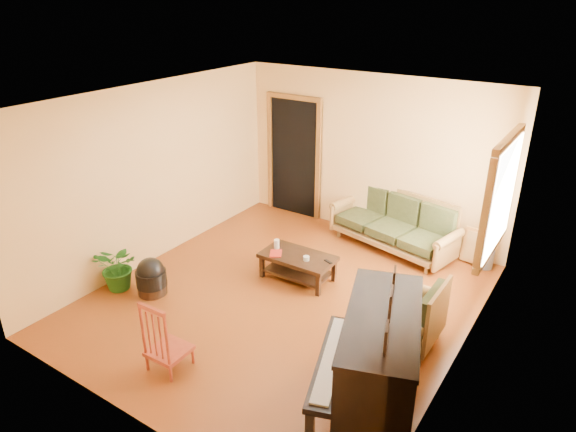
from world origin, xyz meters
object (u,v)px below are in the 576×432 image
Objects in this scene: armchair at (407,311)px; piano at (378,376)px; coffee_table at (298,267)px; footstool at (152,281)px; red_chair at (167,334)px; sofa at (393,223)px; ceramic_crock at (486,259)px; potted_plant at (119,267)px.

armchair is 0.59× the size of piano.
coffee_table is 0.71× the size of piano.
coffee_table is at bearing 44.28° from footstool.
red_chair is (-1.94, -1.78, 0.00)m from armchair.
sofa is 3.69m from footstool.
red_chair reaches higher than ceramic_crock.
armchair is (1.78, -0.53, 0.24)m from coffee_table.
sofa is at bearing 65.95° from coffee_table.
footstool is at bearing -135.72° from coffee_table.
piano is 3.58× the size of footstool.
sofa is 1.78m from coffee_table.
red_chair reaches higher than footstool.
coffee_table is 2.83m from piano.
armchair reaches higher than ceramic_crock.
piano is at bearing -56.71° from sofa.
ceramic_crock is (2.28, 4.10, -0.29)m from red_chair.
piano is at bearing -43.08° from coffee_table.
armchair reaches higher than coffee_table.
sofa is 4.95× the size of footstool.
sofa is at bearing 75.85° from red_chair.
sofa is 4.08m from potted_plant.
armchair is 1.00× the size of red_chair.
footstool is at bearing -112.87° from sofa.
armchair is 3.33m from footstool.
ceramic_crock is (3.54, 3.18, -0.05)m from footstool.
coffee_table is 1.54× the size of potted_plant.
footstool is at bearing -138.09° from ceramic_crock.
ceramic_crock is (2.11, 1.79, -0.05)m from coffee_table.
coffee_table is at bearing 84.52° from red_chair.
piano is 3.93m from potted_plant.
red_chair is at bearing -119.04° from ceramic_crock.
piano is 5.21× the size of ceramic_crock.
armchair is 2.11× the size of footstool.
sofa is 3.76m from piano.
armchair is at bearing -50.86° from sofa.
ceramic_crock is 5.19m from potted_plant.
coffee_table is 1.20× the size of red_chair.
footstool is (-3.47, 0.52, -0.45)m from piano.
coffee_table is 2.42m from potted_plant.
armchair is 2.36m from ceramic_crock.
sofa reaches higher than footstool.
armchair is at bearing 40.97° from red_chair.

